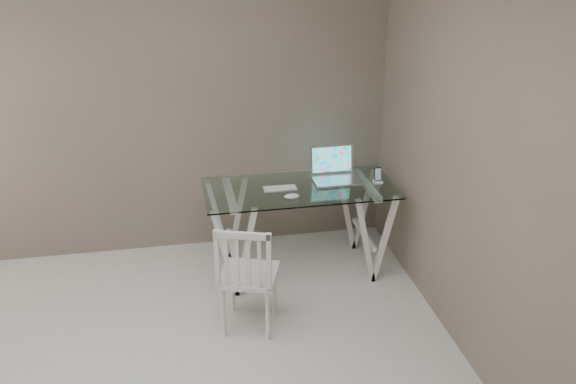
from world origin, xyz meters
name	(u,v)px	position (x,y,z in m)	size (l,w,h in m)	color
room	(120,151)	(-0.06, 0.02, 1.72)	(4.50, 4.52, 2.71)	beige
desk	(299,229)	(1.14, 1.62, 0.38)	(1.50, 0.70, 0.75)	silver
chair	(247,274)	(0.61, 0.87, 0.47)	(0.49, 0.49, 0.84)	silver
laptop	(334,171)	(1.45, 1.76, 0.81)	(0.36, 0.29, 0.25)	silver
keyboard	(280,188)	(0.98, 1.63, 0.75)	(0.27, 0.12, 0.01)	silver
mouse	(292,196)	(1.04, 1.43, 0.76)	(0.12, 0.07, 0.04)	silver
phone_dock	(378,178)	(1.77, 1.61, 0.78)	(0.07, 0.07, 0.12)	white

